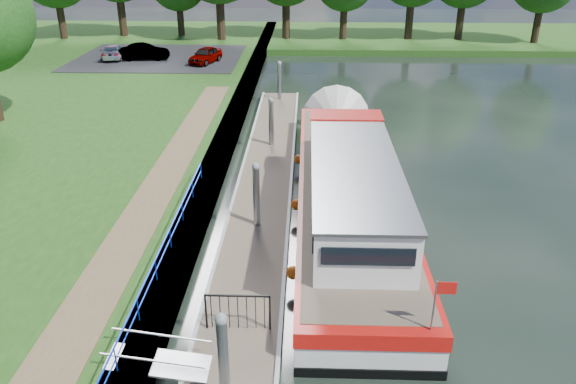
{
  "coord_description": "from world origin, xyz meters",
  "views": [
    {
      "loc": [
        1.85,
        -10.59,
        10.64
      ],
      "look_at": [
        1.16,
        9.33,
        1.4
      ],
      "focal_mm": 35.0,
      "sensor_mm": 36.0,
      "label": 1
    }
  ],
  "objects_px": {
    "car_c": "(114,51)",
    "car_b": "(144,52)",
    "pontoon": "(266,182)",
    "car_a": "(205,55)",
    "barge": "(347,181)"
  },
  "relations": [
    {
      "from": "car_a",
      "to": "car_c",
      "type": "distance_m",
      "value": 8.24
    },
    {
      "from": "car_a",
      "to": "car_b",
      "type": "relative_size",
      "value": 0.93
    },
    {
      "from": "car_a",
      "to": "car_c",
      "type": "bearing_deg",
      "value": -171.49
    },
    {
      "from": "car_b",
      "to": "pontoon",
      "type": "bearing_deg",
      "value": -159.6
    },
    {
      "from": "pontoon",
      "to": "car_a",
      "type": "xyz_separation_m",
      "value": [
        -6.55,
        22.74,
        1.29
      ]
    },
    {
      "from": "car_c",
      "to": "pontoon",
      "type": "bearing_deg",
      "value": 112.46
    },
    {
      "from": "barge",
      "to": "car_a",
      "type": "relative_size",
      "value": 5.62
    },
    {
      "from": "car_b",
      "to": "car_a",
      "type": "bearing_deg",
      "value": -107.8
    },
    {
      "from": "car_c",
      "to": "car_a",
      "type": "bearing_deg",
      "value": 160.78
    },
    {
      "from": "pontoon",
      "to": "barge",
      "type": "height_order",
      "value": "barge"
    },
    {
      "from": "barge",
      "to": "car_c",
      "type": "relative_size",
      "value": 5.16
    },
    {
      "from": "car_c",
      "to": "car_b",
      "type": "bearing_deg",
      "value": 163.01
    },
    {
      "from": "car_a",
      "to": "barge",
      "type": "bearing_deg",
      "value": -48.53
    },
    {
      "from": "barge",
      "to": "car_a",
      "type": "height_order",
      "value": "barge"
    },
    {
      "from": "pontoon",
      "to": "barge",
      "type": "relative_size",
      "value": 1.42
    }
  ]
}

